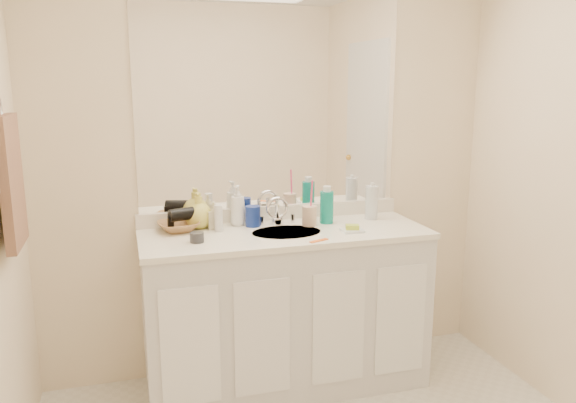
{
  "coord_description": "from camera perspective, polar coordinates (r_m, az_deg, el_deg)",
  "views": [
    {
      "loc": [
        -0.81,
        -1.73,
        1.65
      ],
      "look_at": [
        0.0,
        0.97,
        1.05
      ],
      "focal_mm": 35.0,
      "sensor_mm": 36.0,
      "label": 1
    }
  ],
  "objects": [
    {
      "name": "wall_back",
      "position": [
        3.17,
        -1.68,
        3.83
      ],
      "size": [
        2.6,
        0.02,
        2.4
      ],
      "primitive_type": "cube",
      "color": "#FEEAC7",
      "rests_on": "floor"
    },
    {
      "name": "vanity_cabinet",
      "position": [
        3.13,
        -0.27,
        -11.09
      ],
      "size": [
        1.5,
        0.55,
        0.85
      ],
      "primitive_type": "cube",
      "color": "silver",
      "rests_on": "floor"
    },
    {
      "name": "countertop",
      "position": [
        2.98,
        -0.27,
        -3.29
      ],
      "size": [
        1.52,
        0.57,
        0.03
      ],
      "primitive_type": "cube",
      "color": "white",
      "rests_on": "vanity_cabinet"
    },
    {
      "name": "backsplash",
      "position": [
        3.21,
        -1.58,
        -1.16
      ],
      "size": [
        1.52,
        0.03,
        0.08
      ],
      "primitive_type": "cube",
      "color": "white",
      "rests_on": "countertop"
    },
    {
      "name": "sink_basin",
      "position": [
        2.96,
        -0.17,
        -3.33
      ],
      "size": [
        0.37,
        0.37,
        0.02
      ],
      "primitive_type": "cylinder",
      "color": "beige",
      "rests_on": "countertop"
    },
    {
      "name": "faucet",
      "position": [
        3.11,
        -1.1,
        -1.3
      ],
      "size": [
        0.02,
        0.02,
        0.11
      ],
      "primitive_type": "cylinder",
      "color": "silver",
      "rests_on": "countertop"
    },
    {
      "name": "mirror",
      "position": [
        3.14,
        -1.69,
        10.34
      ],
      "size": [
        1.48,
        0.01,
        1.2
      ],
      "primitive_type": "cube",
      "color": "white",
      "rests_on": "wall_back"
    },
    {
      "name": "blue_mug",
      "position": [
        3.07,
        -3.59,
        -1.5
      ],
      "size": [
        0.1,
        0.1,
        0.11
      ],
      "primitive_type": "cylinder",
      "rotation": [
        0.0,
        0.0,
        0.26
      ],
      "color": "navy",
      "rests_on": "countertop"
    },
    {
      "name": "tan_cup",
      "position": [
        3.08,
        2.18,
        -1.46
      ],
      "size": [
        0.08,
        0.08,
        0.11
      ],
      "primitive_type": "cylinder",
      "rotation": [
        0.0,
        0.0,
        -0.0
      ],
      "color": "beige",
      "rests_on": "countertop"
    },
    {
      "name": "toothbrush",
      "position": [
        3.06,
        2.38,
        0.3
      ],
      "size": [
        0.01,
        0.04,
        0.21
      ],
      "primitive_type": "cylinder",
      "rotation": [
        0.14,
        0.0,
        0.06
      ],
      "color": "#F34078",
      "rests_on": "tan_cup"
    },
    {
      "name": "mouthwash_bottle",
      "position": [
        3.13,
        3.95,
        -0.59
      ],
      "size": [
        0.08,
        0.08,
        0.18
      ],
      "primitive_type": "cylinder",
      "rotation": [
        0.0,
        0.0,
        -0.07
      ],
      "color": "#0B867A",
      "rests_on": "countertop"
    },
    {
      "name": "clear_pump_bottle",
      "position": [
        3.25,
        8.49,
        -0.11
      ],
      "size": [
        0.09,
        0.09,
        0.19
      ],
      "primitive_type": "cylinder",
      "rotation": [
        0.0,
        0.0,
        -0.36
      ],
      "color": "silver",
      "rests_on": "countertop"
    },
    {
      "name": "soap_dish",
      "position": [
        2.98,
        6.54,
        -2.94
      ],
      "size": [
        0.11,
        0.09,
        0.01
      ],
      "primitive_type": "cube",
      "rotation": [
        0.0,
        0.0,
        -0.03
      ],
      "color": "white",
      "rests_on": "countertop"
    },
    {
      "name": "green_soap",
      "position": [
        2.98,
        6.55,
        -2.61
      ],
      "size": [
        0.08,
        0.07,
        0.02
      ],
      "primitive_type": "cube",
      "rotation": [
        0.0,
        0.0,
        -0.31
      ],
      "color": "#B6D634",
      "rests_on": "soap_dish"
    },
    {
      "name": "orange_comb",
      "position": [
        2.8,
        3.16,
        -3.98
      ],
      "size": [
        0.11,
        0.06,
        0.0
      ],
      "primitive_type": "cube",
      "rotation": [
        0.0,
        0.0,
        0.36
      ],
      "color": "orange",
      "rests_on": "countertop"
    },
    {
      "name": "dark_jar",
      "position": [
        2.8,
        -9.24,
        -3.61
      ],
      "size": [
        0.09,
        0.09,
        0.05
      ],
      "primitive_type": "cylinder",
      "rotation": [
        0.0,
        0.0,
        -0.37
      ],
      "color": "#2F3036",
      "rests_on": "countertop"
    },
    {
      "name": "extra_white_bottle",
      "position": [
        2.98,
        -7.08,
        -1.69
      ],
      "size": [
        0.06,
        0.06,
        0.14
      ],
      "primitive_type": "cylinder",
      "rotation": [
        0.0,
        0.0,
        -0.39
      ],
      "color": "silver",
      "rests_on": "countertop"
    },
    {
      "name": "soap_bottle_white",
      "position": [
        3.09,
        -5.13,
        -0.39
      ],
      "size": [
        0.11,
        0.11,
        0.22
      ],
      "primitive_type": "imported",
      "rotation": [
        0.0,
        0.0,
        -0.37
      ],
      "color": "white",
      "rests_on": "countertop"
    },
    {
      "name": "soap_bottle_cream",
      "position": [
        3.04,
        -7.52,
        -1.38
      ],
      "size": [
        0.07,
        0.07,
        0.15
      ],
      "primitive_type": "imported",
      "rotation": [
        0.0,
        0.0,
        0.0
      ],
      "color": "beige",
      "rests_on": "countertop"
    },
    {
      "name": "soap_bottle_yellow",
      "position": [
        3.06,
        -9.07,
        -0.91
      ],
      "size": [
        0.17,
        0.17,
        0.19
      ],
      "primitive_type": "imported",
      "rotation": [
        0.0,
        0.0,
        -0.14
      ],
      "color": "#D9D054",
      "rests_on": "countertop"
    },
    {
      "name": "wicker_basket",
      "position": [
        3.02,
        -11.04,
        -2.49
      ],
      "size": [
        0.25,
        0.25,
        0.05
      ],
      "primitive_type": "imported",
      "rotation": [
        0.0,
        0.0,
        0.2
      ],
      "color": "olive",
      "rests_on": "countertop"
    },
    {
      "name": "hair_dryer",
      "position": [
        3.01,
        -10.71,
        -1.28
      ],
      "size": [
        0.15,
        0.1,
        0.07
      ],
      "primitive_type": "cylinder",
      "rotation": [
        0.0,
        1.57,
        0.28
      ],
      "color": "black",
      "rests_on": "wicker_basket"
    },
    {
      "name": "hand_towel",
      "position": [
        2.58,
        -26.26,
        1.8
      ],
      "size": [
        0.04,
        0.32,
        0.55
      ],
      "primitive_type": "cube",
      "color": "brown",
      "rests_on": "towel_ring"
    }
  ]
}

